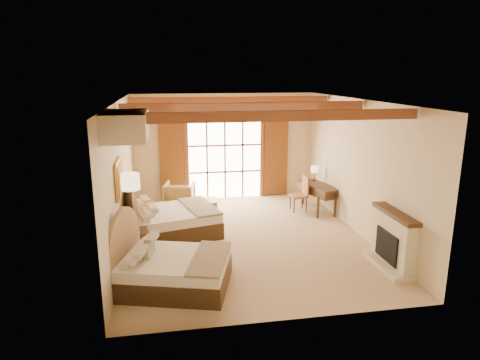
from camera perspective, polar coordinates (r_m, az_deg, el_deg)
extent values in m
plane|color=tan|center=(10.19, 0.73, -7.75)|extent=(7.00, 7.00, 0.00)
plane|color=beige|center=(13.10, -2.07, 4.47)|extent=(5.50, 0.00, 5.50)
plane|color=beige|center=(9.60, -15.59, 0.38)|extent=(0.00, 7.00, 7.00)
plane|color=beige|center=(10.56, 15.60, 1.59)|extent=(0.00, 7.00, 7.00)
plane|color=#AA663B|center=(9.47, 0.79, 10.52)|extent=(7.00, 7.00, 0.00)
cube|color=white|center=(13.12, -2.03, 2.93)|extent=(2.20, 0.02, 2.50)
cube|color=brown|center=(12.98, -9.03, 2.64)|extent=(0.75, 0.06, 2.40)
cube|color=brown|center=(13.40, 4.79, 3.13)|extent=(0.75, 0.06, 2.40)
cube|color=beige|center=(9.10, 19.79, -7.65)|extent=(0.25, 1.30, 1.10)
cube|color=black|center=(9.10, 19.35, -8.28)|extent=(0.18, 0.80, 0.60)
cube|color=beige|center=(9.25, 19.03, -10.59)|extent=(0.45, 1.40, 0.10)
cube|color=#44311A|center=(8.91, 20.03, -4.24)|extent=(0.30, 1.40, 0.08)
cube|color=gold|center=(8.84, -15.84, 0.19)|extent=(0.05, 0.95, 0.75)
cube|color=gold|center=(8.83, -15.65, 0.20)|extent=(0.02, 0.82, 0.62)
cube|color=beige|center=(7.37, -15.00, 7.06)|extent=(0.70, 1.40, 0.45)
cube|color=#44311A|center=(8.05, -8.76, -12.68)|extent=(2.26, 1.94, 0.38)
cube|color=white|center=(7.92, -8.84, -10.79)|extent=(2.21, 1.90, 0.21)
cube|color=#877955|center=(7.91, -4.04, -9.80)|extent=(0.97, 1.59, 0.05)
cube|color=#95A37B|center=(7.85, -12.21, -9.48)|extent=(0.22, 0.41, 0.23)
cube|color=#44311A|center=(10.43, -9.03, -6.22)|extent=(2.38, 2.02, 0.40)
cube|color=white|center=(10.33, -9.10, -4.60)|extent=(2.34, 1.98, 0.22)
cube|color=#877955|center=(10.32, -5.23, -3.79)|extent=(1.00, 1.69, 0.05)
cube|color=#95A37B|center=(10.26, -11.82, -3.48)|extent=(0.22, 0.44, 0.24)
cube|color=#44311A|center=(9.28, -13.63, -8.37)|extent=(0.60, 0.60, 0.61)
cylinder|color=#322017|center=(9.38, -13.83, -10.07)|extent=(0.26, 0.26, 0.03)
cylinder|color=#322017|center=(9.09, -14.12, -5.50)|extent=(0.04, 0.04, 1.57)
cylinder|color=#FFDBA9|center=(8.84, -14.45, -0.21)|extent=(0.39, 0.39, 0.32)
imported|color=#AA8947|center=(12.36, -8.07, -2.05)|extent=(0.97, 0.99, 0.76)
cube|color=tan|center=(11.77, -4.59, -3.63)|extent=(0.61, 0.61, 0.43)
cube|color=#44311A|center=(12.19, 10.49, -0.75)|extent=(0.94, 1.48, 0.05)
cube|color=#44311A|center=(12.22, 10.46, -1.33)|extent=(0.91, 1.44, 0.22)
cube|color=#985530|center=(12.12, 7.80, -2.09)|extent=(0.46, 0.46, 0.06)
cube|color=#985530|center=(12.10, 8.73, -0.71)|extent=(0.07, 0.44, 0.54)
cylinder|color=#322017|center=(12.63, 9.87, -0.04)|extent=(0.13, 0.13, 0.02)
cylinder|color=#322017|center=(12.60, 9.89, 0.62)|extent=(0.03, 0.03, 0.30)
cylinder|color=#FFDBA9|center=(12.55, 9.93, 1.43)|extent=(0.21, 0.21, 0.17)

